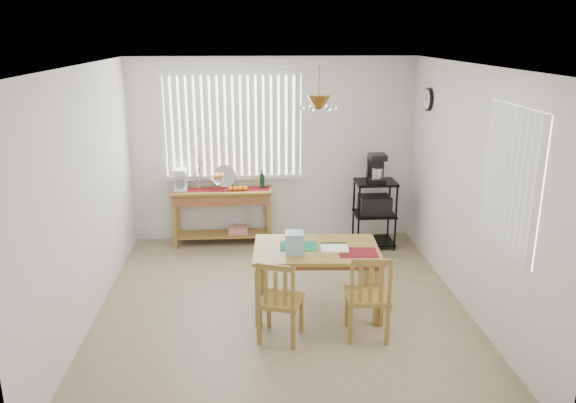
{
  "coord_description": "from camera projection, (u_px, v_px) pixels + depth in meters",
  "views": [
    {
      "loc": [
        -0.32,
        -5.58,
        2.91
      ],
      "look_at": [
        0.1,
        0.55,
        1.05
      ],
      "focal_mm": 35.0,
      "sensor_mm": 36.0,
      "label": 1
    }
  ],
  "objects": [
    {
      "name": "sideboard",
      "position": [
        223.0,
        203.0,
        7.91
      ],
      "size": [
        1.41,
        0.4,
        0.79
      ],
      "color": "olive",
      "rests_on": "ground"
    },
    {
      "name": "ground",
      "position": [
        282.0,
        307.0,
        6.19
      ],
      "size": [
        4.0,
        4.5,
        0.01
      ],
      "primitive_type": "cube",
      "color": "gray"
    },
    {
      "name": "table_items",
      "position": [
        305.0,
        244.0,
        5.83
      ],
      "size": [
        1.02,
        0.53,
        0.23
      ],
      "color": "#167D5B",
      "rests_on": "dining_table"
    },
    {
      "name": "wire_cart",
      "position": [
        375.0,
        207.0,
        7.81
      ],
      "size": [
        0.56,
        0.45,
        0.95
      ],
      "color": "black",
      "rests_on": "ground"
    },
    {
      "name": "room_shell",
      "position": [
        282.0,
        157.0,
        5.72
      ],
      "size": [
        4.2,
        4.7,
        2.7
      ],
      "color": "white",
      "rests_on": "ground"
    },
    {
      "name": "dining_table",
      "position": [
        316.0,
        255.0,
        5.99
      ],
      "size": [
        1.37,
        0.93,
        0.71
      ],
      "color": "olive",
      "rests_on": "ground"
    },
    {
      "name": "chair_right",
      "position": [
        368.0,
        297.0,
        5.46
      ],
      "size": [
        0.44,
        0.44,
        0.9
      ],
      "color": "olive",
      "rests_on": "ground"
    },
    {
      "name": "sideboard_items",
      "position": [
        205.0,
        181.0,
        7.82
      ],
      "size": [
        1.34,
        0.33,
        0.61
      ],
      "color": "maroon",
      "rests_on": "sideboard"
    },
    {
      "name": "cart_items",
      "position": [
        376.0,
        168.0,
        7.66
      ],
      "size": [
        0.22,
        0.27,
        0.39
      ],
      "color": "black",
      "rests_on": "wire_cart"
    },
    {
      "name": "chair_left",
      "position": [
        280.0,
        301.0,
        5.41
      ],
      "size": [
        0.5,
        0.5,
        0.86
      ],
      "color": "olive",
      "rests_on": "ground"
    }
  ]
}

